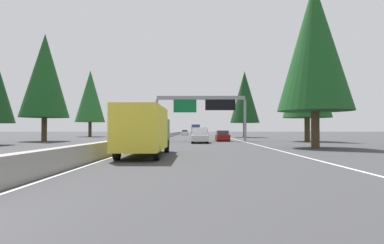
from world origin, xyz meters
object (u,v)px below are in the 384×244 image
object	(u,v)px
minivan_near_center	(197,132)
conifer_left_mid	(90,96)
sign_gantry_overhead	(202,105)
conifer_right_foreground	(315,46)
conifer_right_mid	(245,97)
box_truck_far_left	(145,130)
oncoming_near	(129,137)
pickup_mid_right	(200,135)
sedan_distant_a	(222,136)
conifer_right_near	(307,76)
sedan_far_center	(185,133)
conifer_left_near	(45,76)
sedan_far_right	(197,132)
bus_distant_b	(196,129)

from	to	relation	value
minivan_near_center	conifer_left_mid	size ratio (longest dim) A/B	0.34
sign_gantry_overhead	conifer_right_foreground	size ratio (longest dim) A/B	0.86
conifer_right_mid	box_truck_far_left	bearing A→B (deg)	164.24
oncoming_near	pickup_mid_right	bearing A→B (deg)	98.11
sedan_distant_a	conifer_right_near	bearing A→B (deg)	-98.57
conifer_right_foreground	conifer_left_mid	xyz separation A→B (m)	(43.76, 34.13, 0.08)
conifer_right_foreground	conifer_right_mid	size ratio (longest dim) A/B	1.09
conifer_right_near	conifer_left_mid	distance (m)	48.01
sign_gantry_overhead	sedan_distant_a	distance (m)	5.18
conifer_right_near	conifer_right_foreground	bearing A→B (deg)	163.48
pickup_mid_right	sedan_far_center	bearing A→B (deg)	3.84
sedan_distant_a	box_truck_far_left	bearing A→B (deg)	165.13
box_truck_far_left	minivan_near_center	xyz separation A→B (m)	(73.59, -3.44, -0.66)
sign_gantry_overhead	conifer_left_near	bearing A→B (deg)	92.75
sign_gantry_overhead	conifer_left_near	world-z (taller)	conifer_left_near
box_truck_far_left	sedan_far_right	world-z (taller)	box_truck_far_left
box_truck_far_left	bus_distant_b	distance (m)	83.77
sedan_far_center	conifer_right_foreground	distance (m)	66.38
box_truck_far_left	sedan_far_right	size ratio (longest dim) A/B	1.93
box_truck_far_left	sedan_far_center	world-z (taller)	box_truck_far_left
pickup_mid_right	sedan_far_center	world-z (taller)	pickup_mid_right
sedan_far_right	minivan_near_center	world-z (taller)	minivan_near_center
minivan_near_center	bus_distant_b	bearing A→B (deg)	1.83
sedan_far_center	conifer_right_mid	size ratio (longest dim) A/B	0.33
conifer_left_near	box_truck_far_left	bearing A→B (deg)	-144.19
pickup_mid_right	sedan_far_right	xyz separation A→B (m)	(80.27, 0.03, -0.23)
sign_gantry_overhead	sedan_far_right	bearing A→B (deg)	0.34
minivan_near_center	conifer_left_near	world-z (taller)	conifer_left_near
sedan_far_center	sedan_far_right	distance (m)	27.06
conifer_right_near	conifer_right_mid	bearing A→B (deg)	12.70
sedan_far_center	conifer_left_mid	xyz separation A→B (m)	(-20.68, 20.55, 8.36)
sedan_distant_a	conifer_right_mid	xyz separation A→B (m)	(20.60, -6.24, 7.53)
oncoming_near	conifer_right_near	distance (m)	24.90
sedan_distant_a	bus_distant_b	xyz separation A→B (m)	(57.93, 3.73, 1.03)
sedan_distant_a	minivan_near_center	size ratio (longest dim) A/B	0.88
conifer_left_mid	sedan_far_center	bearing A→B (deg)	-44.81
sedan_far_center	oncoming_near	xyz separation A→B (m)	(-54.63, 4.75, 0.00)
pickup_mid_right	sedan_far_right	size ratio (longest dim) A/B	1.27
sedan_distant_a	sedan_far_center	size ratio (longest dim) A/B	1.00
box_truck_far_left	pickup_mid_right	size ratio (longest dim) A/B	1.52
minivan_near_center	conifer_right_near	world-z (taller)	conifer_right_near
sedan_far_right	conifer_right_near	distance (m)	77.79
oncoming_near	conifer_right_mid	bearing A→B (deg)	147.30
conifer_left_mid	oncoming_near	bearing A→B (deg)	-155.04
minivan_near_center	conifer_left_near	size ratio (longest dim) A/B	0.34
oncoming_near	conifer_right_mid	distance (m)	33.86
conifer_left_near	bus_distant_b	bearing A→B (deg)	-19.35
bus_distant_b	sedan_far_right	distance (m)	16.38
sedan_far_center	conifer_left_mid	size ratio (longest dim) A/B	0.30
conifer_right_near	minivan_near_center	bearing A→B (deg)	16.51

